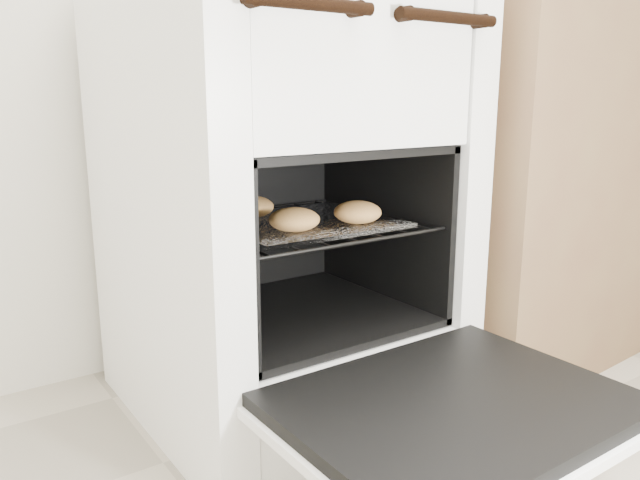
% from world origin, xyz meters
% --- Properties ---
extents(stove, '(0.66, 0.74, 1.02)m').
position_xyz_m(stove, '(0.01, 1.13, 0.50)').
color(stove, white).
rests_on(stove, ground).
extents(oven_door, '(0.60, 0.47, 0.04)m').
position_xyz_m(oven_door, '(0.01, 0.57, 0.22)').
color(oven_door, black).
rests_on(oven_door, stove).
extents(oven_rack, '(0.48, 0.47, 0.01)m').
position_xyz_m(oven_rack, '(0.01, 1.06, 0.46)').
color(oven_rack, black).
rests_on(oven_rack, stove).
extents(foil_sheet, '(0.38, 0.33, 0.01)m').
position_xyz_m(foil_sheet, '(0.01, 1.03, 0.47)').
color(foil_sheet, white).
rests_on(foil_sheet, oven_rack).
extents(baked_rolls, '(0.31, 0.33, 0.05)m').
position_xyz_m(baked_rolls, '(-0.02, 1.02, 0.50)').
color(baked_rolls, tan).
rests_on(baked_rolls, foil_sheet).
extents(counter, '(1.01, 0.71, 0.97)m').
position_xyz_m(counter, '(0.86, 1.09, 0.49)').
color(counter, brown).
rests_on(counter, ground).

